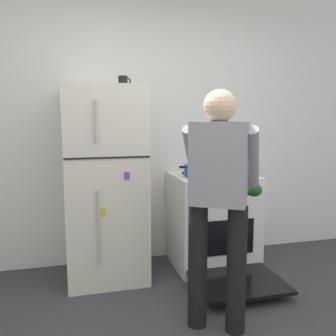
% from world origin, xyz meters
% --- Properties ---
extents(kitchen_wall_back, '(6.00, 0.10, 2.70)m').
position_xyz_m(kitchen_wall_back, '(0.00, 1.95, 1.35)').
color(kitchen_wall_back, white).
rests_on(kitchen_wall_back, ground).
extents(refrigerator, '(0.68, 0.72, 1.68)m').
position_xyz_m(refrigerator, '(-0.43, 1.57, 0.84)').
color(refrigerator, silver).
rests_on(refrigerator, ground).
extents(stove_range, '(0.76, 1.21, 0.89)m').
position_xyz_m(stove_range, '(0.58, 1.55, 0.43)').
color(stove_range, white).
rests_on(stove_range, ground).
extents(person_cook, '(0.64, 0.67, 1.60)m').
position_xyz_m(person_cook, '(0.23, 0.57, 0.95)').
color(person_cook, black).
rests_on(person_cook, ground).
extents(red_pot, '(0.37, 0.27, 0.10)m').
position_xyz_m(red_pot, '(0.42, 1.52, 0.94)').
color(red_pot, '#19479E').
rests_on(red_pot, stove_range).
extents(coffee_mug, '(0.11, 0.08, 0.10)m').
position_xyz_m(coffee_mug, '(-0.25, 1.62, 1.73)').
color(coffee_mug, black).
rests_on(coffee_mug, refrigerator).
extents(pepper_mill, '(0.05, 0.05, 0.14)m').
position_xyz_m(pepper_mill, '(0.88, 1.77, 0.96)').
color(pepper_mill, brown).
rests_on(pepper_mill, stove_range).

